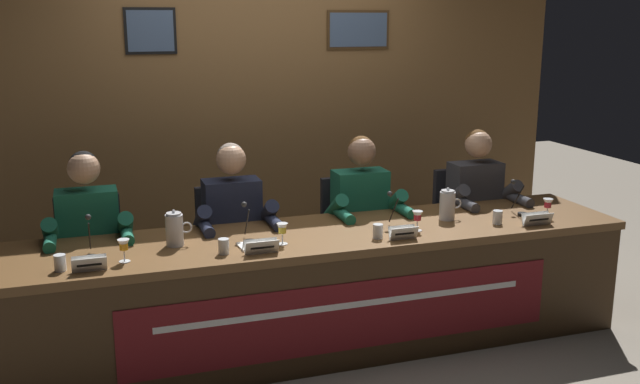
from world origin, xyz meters
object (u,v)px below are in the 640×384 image
Objects in this scene: water_pitcher_left_side at (175,229)px; panelist_far_right at (480,203)px; nameplate_center_right at (403,233)px; microphone_far_right at (519,203)px; nameplate_far_left at (89,264)px; nameplate_center_left at (262,247)px; nameplate_far_right at (537,219)px; panelist_far_left at (89,238)px; juice_glass_center_left at (282,230)px; water_cup_far_right at (498,218)px; water_pitcher_right_side at (447,205)px; microphone_center_left at (248,229)px; panelist_center_right at (364,213)px; panelist_center_left at (235,225)px; chair_far_left at (92,271)px; chair_center_left at (230,257)px; document_stack_center_left at (257,245)px; conference_table at (326,273)px; water_cup_center_right at (378,232)px; juice_glass_center_right at (417,217)px; microphone_far_left at (90,244)px; water_cup_far_left at (60,264)px; chair_center_right at (353,244)px; juice_glass_far_right at (548,204)px; juice_glass_far_left at (124,246)px; chair_far_right at (464,232)px; microphone_center_right at (395,217)px.

panelist_far_right is at bearing 9.49° from water_pitcher_left_side.
nameplate_center_right is 0.99m from microphone_far_right.
nameplate_far_left is 0.90m from nameplate_center_left.
panelist_far_left is at bearing 165.97° from nameplate_far_right.
nameplate_center_left is 0.20m from juice_glass_center_left.
water_pitcher_right_side reaches higher than water_cup_far_right.
panelist_center_right is (0.89, 0.42, -0.09)m from microphone_center_left.
panelist_center_left is at bearing 167.43° from microphone_far_right.
chair_center_left is (0.88, 0.00, 0.00)m from chair_far_left.
nameplate_center_right is at bearing -38.04° from panelist_center_left.
document_stack_center_left is (0.90, -0.72, 0.30)m from chair_far_left.
chair_far_left is at bearing 89.53° from nameplate_far_left.
conference_table is at bearing -57.62° from chair_center_left.
panelist_center_right is at bearing 25.29° from microphone_center_left.
water_pitcher_right_side reaches higher than water_cup_center_right.
juice_glass_center_right is 0.55m from water_cup_far_right.
water_pitcher_right_side is at bearing 6.97° from document_stack_center_left.
water_cup_center_right is 1.00× the size of water_cup_far_right.
nameplate_far_left is at bearing 179.86° from nameplate_center_left.
microphone_far_right is (2.69, 0.02, 0.00)m from microphone_far_left.
chair_center_right is (1.91, 0.80, -0.33)m from water_cup_far_left.
chair_center_left is at bearing 132.16° from water_cup_center_right.
water_cup_far_left is 2.97m from juice_glass_far_right.
microphone_far_right is 1.03× the size of water_pitcher_left_side.
nameplate_far_left is 1.74m from nameplate_center_right.
juice_glass_center_right is (0.13, -0.54, 0.10)m from panelist_center_right.
water_cup_far_left is 1.00× the size of water_cup_far_right.
panelist_center_right is at bearing 19.51° from juice_glass_far_left.
microphone_far_left reaches higher than document_stack_center_left.
microphone_far_right reaches higher than water_cup_far_left.
water_pitcher_right_side is at bearing -23.52° from chair_center_left.
panelist_far_left reaches higher than chair_center_right.
juice_glass_center_left reaches higher than nameplate_far_left.
chair_far_right is at bearing 4.30° from panelist_far_left.
nameplate_far_left is 0.78× the size of document_stack_center_left.
conference_table is 3.13× the size of panelist_center_right.
water_pitcher_right_side is at bearing 22.00° from water_cup_center_right.
chair_center_right is at bearing 19.40° from microphone_far_left.
document_stack_center_left is (0.73, 0.04, -0.08)m from juice_glass_far_left.
chair_far_right is at bearing 17.94° from nameplate_far_left.
water_cup_far_left is (-0.15, -0.60, 0.06)m from panelist_far_left.
microphone_far_left is at bearing 87.36° from nameplate_far_left.
water_cup_center_right is at bearing -149.90° from panelist_far_right.
microphone_center_left is 1.00× the size of microphone_center_right.
nameplate_far_left is 1.90m from juice_glass_center_right.
microphone_center_right is 1.10× the size of nameplate_far_right.
juice_glass_center_right is 0.93m from panelist_far_right.
chair_center_left is at bearing 102.56° from juice_glass_center_left.
microphone_center_right is (0.18, 0.15, 0.04)m from water_cup_center_right.
water_cup_far_right is at bearing -3.23° from microphone_far_left.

